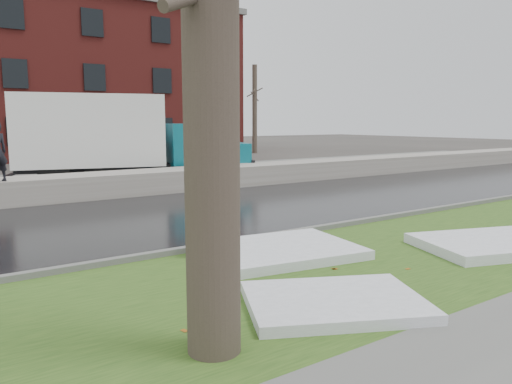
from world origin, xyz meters
TOP-DOWN VIEW (x-y plane):
  - ground at (0.00, 0.00)m, footprint 120.00×120.00m
  - verge at (0.00, -1.25)m, footprint 60.00×4.50m
  - road at (0.00, 4.50)m, footprint 60.00×7.00m
  - parking_lot at (0.00, 13.00)m, footprint 60.00×9.00m
  - curb at (0.00, 1.00)m, footprint 60.00×0.15m
  - snowbank at (0.00, 8.70)m, footprint 60.00×1.60m
  - brick_building at (2.00, 30.00)m, footprint 26.00×12.00m
  - bg_tree_right at (16.00, 24.00)m, footprint 1.40×1.62m
  - fire_hydrant at (-1.35, 0.60)m, footprint 0.35×0.30m
  - tree at (-2.91, -2.68)m, footprint 1.33×1.51m
  - box_truck at (1.26, 11.69)m, footprint 10.14×4.51m
  - snow_patch_near at (-0.08, -0.10)m, footprint 2.88×2.38m
  - snow_patch_far at (-1.05, -2.50)m, footprint 2.68×2.40m
  - snow_patch_side at (3.50, -2.05)m, footprint 3.24×2.62m

SIDE VIEW (x-z plane):
  - ground at x=0.00m, z-range 0.00..0.00m
  - road at x=0.00m, z-range 0.00..0.03m
  - parking_lot at x=0.00m, z-range 0.00..0.03m
  - verge at x=0.00m, z-range 0.00..0.04m
  - curb at x=0.00m, z-range 0.00..0.14m
  - snow_patch_far at x=-1.05m, z-range 0.04..0.18m
  - snow_patch_near at x=-0.08m, z-range 0.04..0.20m
  - snow_patch_side at x=3.50m, z-range 0.04..0.22m
  - snowbank at x=0.00m, z-range 0.00..0.75m
  - fire_hydrant at x=-1.35m, z-range 0.06..0.79m
  - box_truck at x=1.26m, z-range 0.10..3.46m
  - bg_tree_right at x=16.00m, z-range 0.08..6.58m
  - tree at x=-2.91m, z-range 0.06..6.93m
  - brick_building at x=2.00m, z-range 0.00..10.00m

